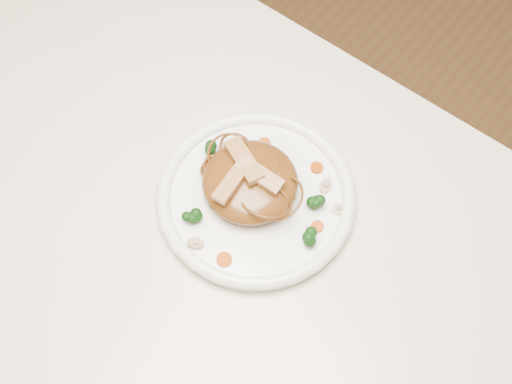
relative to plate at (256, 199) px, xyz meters
The scene contains 20 objects.
ground 0.76m from the plate, 83.78° to the right, with size 4.00×4.00×0.00m, color brown.
table 0.14m from the plate, 83.78° to the right, with size 1.20×0.80×0.75m.
plate is the anchor object (origin of this frame).
noodle_mound 0.03m from the plate, 164.27° to the left, with size 0.14×0.14×0.04m, color #603112.
chicken_a 0.06m from the plate, 93.53° to the left, with size 0.07×0.02×0.01m, color #B18053.
chicken_b 0.07m from the plate, 156.96° to the left, with size 0.08×0.02×0.01m, color #B18053.
chicken_c 0.07m from the plate, 132.75° to the right, with size 0.07×0.02×0.01m, color #B18053.
broccoli_0 0.09m from the plate, 27.56° to the left, with size 0.03×0.03×0.03m, color #0E390B, non-canonical shape.
broccoli_1 0.10m from the plate, behind, with size 0.02×0.02×0.03m, color #0E390B, non-canonical shape.
broccoli_2 0.10m from the plate, 120.05° to the right, with size 0.02×0.02×0.03m, color #0E390B, non-canonical shape.
broccoli_3 0.11m from the plate, ahead, with size 0.02×0.02×0.03m, color #0E390B, non-canonical shape.
carrot_0 0.10m from the plate, 65.52° to the left, with size 0.02×0.02×0.01m, color #B54706.
carrot_1 0.08m from the plate, behind, with size 0.02×0.02×0.01m, color #B54706.
carrot_2 0.10m from the plate, ahead, with size 0.02×0.02×0.01m, color #B54706.
carrot_3 0.09m from the plate, 120.05° to the left, with size 0.02×0.02×0.01m, color #B54706.
carrot_4 0.11m from the plate, 75.91° to the right, with size 0.02×0.02×0.01m, color #B54706.
mushroom_0 0.11m from the plate, 100.20° to the right, with size 0.02×0.02×0.01m, color #C9B196.
mushroom_1 0.12m from the plate, 27.63° to the left, with size 0.02×0.02×0.01m, color #C9B196.
mushroom_2 0.09m from the plate, 158.85° to the left, with size 0.02×0.02×0.01m, color #C9B196.
mushroom_3 0.10m from the plate, 46.82° to the left, with size 0.02×0.02×0.01m, color #C9B196.
Camera 1 is at (0.26, -0.26, 1.63)m, focal length 47.36 mm.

